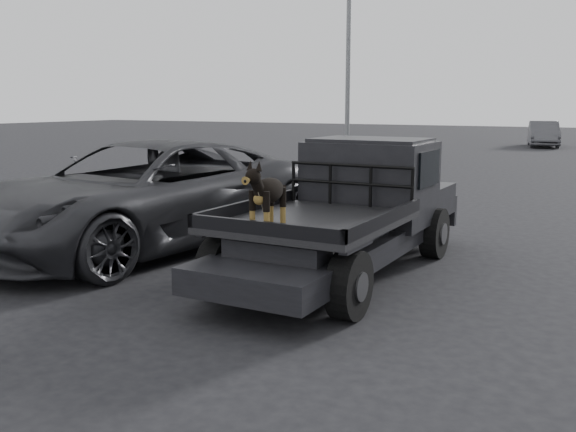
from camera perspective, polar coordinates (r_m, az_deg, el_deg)
The scene contains 7 objects.
ground at distance 7.43m, azimuth -0.89°, elevation -8.08°, with size 120.00×120.00×0.00m, color black.
flatbed_ute at distance 8.76m, azimuth 4.94°, elevation -2.19°, with size 2.00×5.40×0.92m, color black, non-canonical shape.
ute_cab at distance 9.48m, azimuth 7.36°, elevation 4.21°, with size 1.72×1.30×0.88m, color black, non-canonical shape.
headache_rack at distance 8.81m, azimuth 5.54°, elevation 2.73°, with size 1.80×0.08×0.55m, color black, non-canonical shape.
dog at distance 7.10m, azimuth -1.81°, elevation 1.77°, with size 0.32×0.60×0.74m, color black, non-canonical shape.
parked_suv at distance 10.51m, azimuth -12.69°, elevation 1.85°, with size 2.84×6.17×1.71m, color #2E2E32.
distant_car_a at distance 36.81m, azimuth 21.77°, elevation 6.79°, with size 1.43×4.09×1.35m, color #48484D.
Camera 1 is at (3.50, -6.13, 2.31)m, focal length 40.00 mm.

